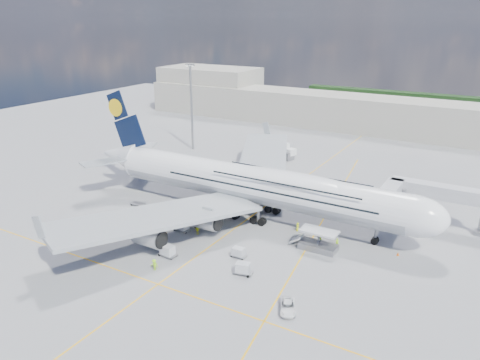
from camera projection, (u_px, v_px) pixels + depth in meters
The scene contains 31 objects.
ground at pixel (227, 234), 87.57m from camera, with size 300.00×300.00×0.00m, color gray.
taxi_line_main at pixel (227, 234), 87.57m from camera, with size 0.25×220.00×0.01m, color #FFB50D.
taxi_line_cross at pixel (158, 284), 71.27m from camera, with size 120.00×0.25×0.01m, color #FFB50D.
taxi_line_diag at pixel (317, 230), 89.09m from camera, with size 0.25×100.00×0.01m, color #FFB50D.
airliner at pixel (254, 184), 93.31m from camera, with size 77.26×79.15×23.71m.
jet_bridge at pixel (419, 194), 88.23m from camera, with size 18.80×12.10×8.50m.
cargo_loader at pixel (317, 243), 81.54m from camera, with size 8.53×3.20×3.67m.
light_mast at pixel (192, 106), 138.80m from camera, with size 3.00×0.70×25.50m.
terminal at pixel (370, 115), 163.01m from camera, with size 180.00×16.00×12.00m, color #B2AD9E.
hangar at pixel (210, 89), 199.25m from camera, with size 40.00×22.00×18.00m, color #B2AD9E.
dolly_row_a at pixel (89, 225), 90.61m from camera, with size 2.98×1.59×0.44m.
dolly_row_b at pixel (182, 225), 88.60m from camera, with size 3.57×2.33×2.09m.
dolly_row_c at pixel (167, 251), 79.16m from camera, with size 3.35×2.01×2.03m.
dolly_back at pixel (138, 204), 100.55m from camera, with size 3.41×1.91×0.49m.
dolly_nose_far at pixel (243, 268), 73.74m from camera, with size 3.35×2.27×1.94m.
dolly_nose_near at pixel (238, 252), 78.97m from camera, with size 2.74×1.48×1.72m.
baggage_tug at pixel (193, 222), 90.68m from camera, with size 3.04×1.46×1.89m.
catering_truck_inner at pixel (236, 179), 111.67m from camera, with size 6.60×3.59×3.72m.
catering_truck_outer at pixel (282, 151), 133.69m from camera, with size 8.13×4.93×4.52m.
service_van at pixel (288, 307), 64.62m from camera, with size 2.12×4.59×1.27m, color white.
crew_nose at pixel (337, 243), 82.46m from camera, with size 0.60×0.40×1.65m, color #B9FF1A.
crew_loader at pixel (320, 240), 83.33m from camera, with size 0.83×0.65×1.71m, color #BEFF1A.
crew_wing at pixel (197, 230), 87.26m from camera, with size 1.04×0.43×1.78m, color yellow.
crew_van at pixel (298, 227), 88.56m from camera, with size 0.85×0.55×1.74m, color #E1F119.
crew_tug at pixel (154, 265), 74.89m from camera, with size 1.25×0.72×1.94m, color #A3F619.
cone_nose at pixel (398, 254), 79.71m from camera, with size 0.48×0.48×0.62m.
cone_wing_left_inner at pixel (266, 199), 103.71m from camera, with size 0.45×0.45×0.58m.
cone_wing_left_outer at pixel (226, 171), 122.37m from camera, with size 0.39×0.39×0.49m.
cone_wing_right_inner at pixel (204, 224), 91.19m from camera, with size 0.47×0.47×0.60m.
cone_wing_right_outer at pixel (125, 235), 86.65m from camera, with size 0.45×0.45×0.58m.
cone_tail at pixel (138, 177), 117.81m from camera, with size 0.48×0.48×0.61m.
Camera 1 is at (41.92, -67.22, 38.76)m, focal length 35.00 mm.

